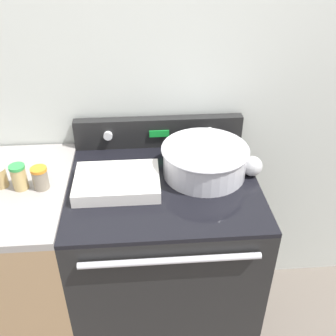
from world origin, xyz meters
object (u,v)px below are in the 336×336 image
at_px(casserole_dish, 117,181).
at_px(spice_jar_orange_cap, 40,178).
at_px(mixing_bowl, 205,159).
at_px(spice_jar_green_cap, 19,177).
at_px(ladle, 251,165).

bearing_deg(casserole_dish, spice_jar_orange_cap, 179.33).
relative_size(mixing_bowl, spice_jar_green_cap, 3.44).
relative_size(casserole_dish, spice_jar_green_cap, 3.20).
relative_size(ladle, spice_jar_green_cap, 3.11).
xyz_separation_m(spice_jar_orange_cap, spice_jar_green_cap, (-0.08, 0.00, 0.01)).
height_order(casserole_dish, spice_jar_green_cap, spice_jar_green_cap).
xyz_separation_m(mixing_bowl, spice_jar_orange_cap, (-0.65, -0.07, -0.01)).
xyz_separation_m(casserole_dish, ladle, (0.56, 0.06, 0.01)).
bearing_deg(casserole_dish, mixing_bowl, 11.25).
bearing_deg(spice_jar_green_cap, spice_jar_orange_cap, -2.72).
height_order(mixing_bowl, ladle, mixing_bowl).
bearing_deg(mixing_bowl, casserole_dish, -168.75).
bearing_deg(spice_jar_orange_cap, spice_jar_green_cap, 177.28).
bearing_deg(mixing_bowl, ladle, -3.46).
bearing_deg(spice_jar_orange_cap, ladle, 3.77).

